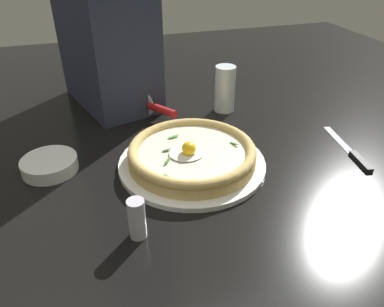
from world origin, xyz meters
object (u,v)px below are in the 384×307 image
pizza_cutter (157,108)px  table_knife (353,154)px  drinking_glass (225,92)px  pizza (192,153)px  side_bowl (50,165)px  pepper_shaker (137,219)px

pizza_cutter → table_knife: 0.54m
pizza_cutter → drinking_glass: drinking_glass is taller
pizza → side_bowl: 0.33m
pizza → pepper_shaker: 0.25m
pizza_cutter → drinking_glass: 0.21m
pizza_cutter → drinking_glass: (-0.21, -0.00, 0.02)m
pepper_shaker → side_bowl: bearing=-59.6°
side_bowl → pizza_cutter: size_ratio=0.92×
table_knife → pepper_shaker: pepper_shaker is taller
side_bowl → pizza_cutter: pizza_cutter is taller
side_bowl → drinking_glass: (-0.50, -0.19, 0.04)m
pizza_cutter → pepper_shaker: size_ratio=1.70×
pizza_cutter → table_knife: size_ratio=0.61×
table_knife → pizza_cutter: bearing=-38.4°
table_knife → drinking_glass: drinking_glass is taller
pizza → side_bowl: bearing=-13.3°
drinking_glass → pizza: bearing=54.9°
pepper_shaker → table_knife: bearing=-168.1°
pizza_cutter → pepper_shaker: bearing=73.1°
pizza → pizza_cutter: pizza_cutter is taller
drinking_glass → pepper_shaker: size_ratio=1.71×
pizza_cutter → side_bowl: bearing=31.7°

